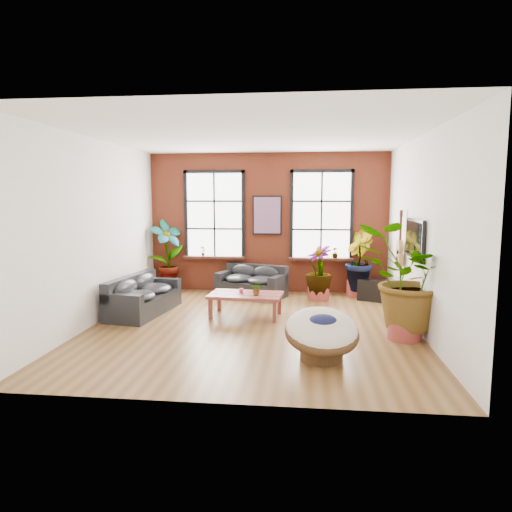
% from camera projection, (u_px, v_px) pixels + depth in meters
% --- Properties ---
extents(room, '(6.04, 6.54, 3.54)m').
position_uv_depth(room, '(253.00, 233.00, 8.46)').
color(room, brown).
rests_on(room, ground).
extents(sofa_back, '(1.81, 1.33, 0.75)m').
position_uv_depth(sofa_back, '(252.00, 282.00, 11.11)').
color(sofa_back, black).
rests_on(sofa_back, ground).
extents(sofa_left, '(1.07, 2.06, 0.78)m').
position_uv_depth(sofa_left, '(142.00, 296.00, 9.48)').
color(sofa_left, black).
rests_on(sofa_left, ground).
extents(coffee_table, '(1.52, 0.95, 0.56)m').
position_uv_depth(coffee_table, '(246.00, 296.00, 9.20)').
color(coffee_table, brown).
rests_on(coffee_table, ground).
extents(papasan_chair, '(1.24, 1.26, 0.82)m').
position_uv_depth(papasan_chair, '(322.00, 332.00, 6.71)').
color(papasan_chair, '#4A301A').
rests_on(papasan_chair, ground).
extents(poster, '(0.74, 0.06, 0.98)m').
position_uv_depth(poster, '(267.00, 215.00, 11.43)').
color(poster, black).
rests_on(poster, room).
extents(tv_wall_unit, '(0.13, 1.86, 1.20)m').
position_uv_depth(tv_wall_unit, '(410.00, 243.00, 8.61)').
color(tv_wall_unit, black).
rests_on(tv_wall_unit, room).
extents(media_box, '(0.73, 0.67, 0.49)m').
position_uv_depth(media_box, '(372.00, 290.00, 10.71)').
color(media_box, black).
rests_on(media_box, ground).
extents(pot_back_left, '(0.63, 0.63, 0.35)m').
position_uv_depth(pot_back_left, '(169.00, 285.00, 11.66)').
color(pot_back_left, '#983932').
rests_on(pot_back_left, ground).
extents(pot_back_right, '(0.69, 0.69, 0.38)m').
position_uv_depth(pot_back_right, '(357.00, 288.00, 11.12)').
color(pot_back_right, '#983932').
rests_on(pot_back_right, ground).
extents(pot_right_wall, '(0.67, 0.67, 0.42)m').
position_uv_depth(pot_right_wall, '(405.00, 327.00, 7.74)').
color(pot_right_wall, '#983932').
rests_on(pot_right_wall, ground).
extents(pot_mid, '(0.53, 0.53, 0.37)m').
position_uv_depth(pot_mid, '(318.00, 292.00, 10.77)').
color(pot_mid, '#983932').
rests_on(pot_mid, ground).
extents(floor_plant_back_left, '(1.07, 1.05, 1.70)m').
position_uv_depth(floor_plant_back_left, '(167.00, 253.00, 11.57)').
color(floor_plant_back_left, '#1B4612').
rests_on(floor_plant_back_left, ground).
extents(floor_plant_back_right, '(0.81, 0.93, 1.46)m').
position_uv_depth(floor_plant_back_right, '(358.00, 260.00, 11.04)').
color(floor_plant_back_right, '#1B4612').
rests_on(floor_plant_back_right, ground).
extents(floor_plant_right_wall, '(1.93, 1.78, 1.78)m').
position_uv_depth(floor_plant_right_wall, '(407.00, 278.00, 7.66)').
color(floor_plant_right_wall, '#1B4612').
rests_on(floor_plant_right_wall, ground).
extents(floor_plant_mid, '(0.90, 0.90, 1.14)m').
position_uv_depth(floor_plant_mid, '(319.00, 270.00, 10.68)').
color(floor_plant_mid, '#1B4612').
rests_on(floor_plant_mid, ground).
extents(table_plant, '(0.26, 0.23, 0.26)m').
position_uv_depth(table_plant, '(257.00, 289.00, 9.04)').
color(table_plant, '#1B4612').
rests_on(table_plant, coffee_table).
extents(sill_plant_left, '(0.17, 0.17, 0.27)m').
position_uv_depth(sill_plant_left, '(203.00, 251.00, 11.67)').
color(sill_plant_left, '#1B4612').
rests_on(sill_plant_left, room).
extents(sill_plant_right, '(0.19, 0.19, 0.27)m').
position_uv_depth(sill_plant_right, '(335.00, 253.00, 11.31)').
color(sill_plant_right, '#1B4612').
rests_on(sill_plant_right, room).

